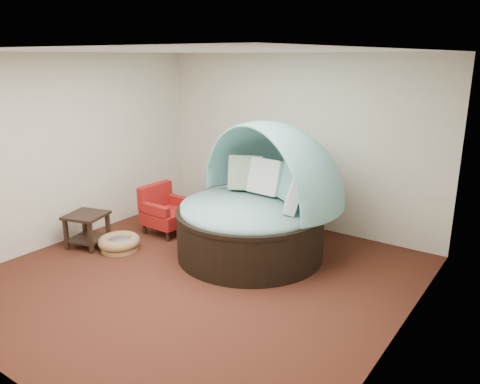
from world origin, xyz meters
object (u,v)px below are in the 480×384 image
Objects in this scene: canopy_daybed at (257,195)px; pet_basket at (119,243)px; side_table at (87,225)px; red_armchair at (165,211)px.

canopy_daybed is 2.16m from pet_basket.
pet_basket is at bearing 19.76° from side_table.
canopy_daybed reaches higher than red_armchair.
red_armchair is at bearing 87.30° from pet_basket.
canopy_daybed is 4.07× the size of side_table.
canopy_daybed is 1.76m from red_armchair.
side_table is at bearing -160.24° from pet_basket.
pet_basket is 1.03× the size of red_armchair.
pet_basket is 0.96m from red_armchair.
canopy_daybed reaches higher than side_table.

